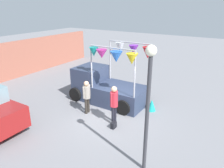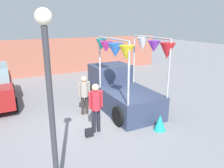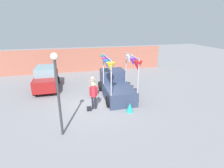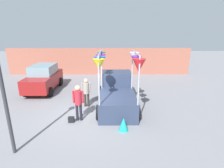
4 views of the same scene
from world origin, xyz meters
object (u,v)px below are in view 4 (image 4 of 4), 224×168
at_px(person_customer, 78,100).
at_px(folded_kite_bundle_teal, 123,124).
at_px(handbag, 71,120).
at_px(street_lamp, 1,82).
at_px(vendor_truck, 117,91).
at_px(parked_car, 44,78).
at_px(person_vendor, 86,90).

bearing_deg(person_customer, folded_kite_bundle_teal, -23.79).
xyz_separation_m(person_customer, handbag, (-0.35, -0.20, -0.95)).
distance_m(handbag, street_lamp, 3.68).
relative_size(vendor_truck, folded_kite_bundle_teal, 6.93).
relative_size(handbag, folded_kite_bundle_teal, 0.47).
height_order(parked_car, person_vendor, parked_car).
height_order(person_customer, folded_kite_bundle_teal, person_customer).
bearing_deg(handbag, vendor_truck, 40.86).
bearing_deg(folded_kite_bundle_teal, person_vendor, 127.01).
relative_size(person_vendor, handbag, 5.97).
bearing_deg(folded_kite_bundle_teal, street_lamp, -160.43).
bearing_deg(street_lamp, handbag, 53.76).
xyz_separation_m(vendor_truck, street_lamp, (-3.84, -4.12, 1.72)).
height_order(parked_car, person_customer, parked_car).
distance_m(parked_car, person_customer, 5.65).
xyz_separation_m(parked_car, person_customer, (3.32, -4.57, 0.15)).
height_order(vendor_truck, handbag, vendor_truck).
xyz_separation_m(parked_car, folded_kite_bundle_teal, (5.42, -5.50, -0.64)).
distance_m(vendor_truck, street_lamp, 5.89).
xyz_separation_m(parked_car, handbag, (2.97, -4.77, -0.80)).
height_order(handbag, street_lamp, street_lamp).
bearing_deg(person_vendor, vendor_truck, 3.00).
bearing_deg(folded_kite_bundle_teal, parked_car, 134.58).
bearing_deg(handbag, folded_kite_bundle_teal, -16.53).
relative_size(person_customer, person_vendor, 1.07).
bearing_deg(handbag, person_customer, 29.74).
distance_m(person_customer, street_lamp, 3.44).
distance_m(street_lamp, folded_kite_bundle_teal, 4.90).
distance_m(vendor_truck, folded_kite_bundle_teal, 2.76).
xyz_separation_m(vendor_truck, folded_kite_bundle_teal, (0.21, -2.68, -0.64)).
distance_m(parked_car, handbag, 5.68).
height_order(handbag, folded_kite_bundle_teal, folded_kite_bundle_teal).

